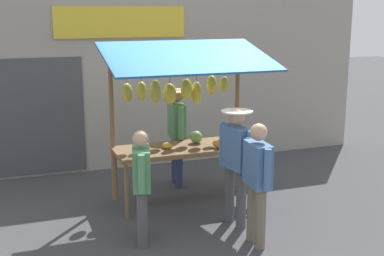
# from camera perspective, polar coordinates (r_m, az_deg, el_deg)

# --- Properties ---
(ground_plane) EXTENTS (40.00, 40.00, 0.00)m
(ground_plane) POSITION_cam_1_polar(r_m,az_deg,el_deg) (8.40, -0.71, -7.91)
(ground_plane) COLOR #424244
(street_backdrop) EXTENTS (9.00, 0.30, 3.40)m
(street_backdrop) POSITION_cam_1_polar(r_m,az_deg,el_deg) (10.02, -5.19, 5.50)
(street_backdrop) COLOR #9E998E
(street_backdrop) RESTS_ON ground
(market_stall) EXTENTS (2.50, 1.46, 2.50)m
(market_stall) POSITION_cam_1_polar(r_m,az_deg,el_deg) (8.04, -0.91, 2.70)
(market_stall) COLOR brown
(market_stall) RESTS_ON ground
(vendor_with_sunhat) EXTENTS (0.44, 0.71, 1.70)m
(vendor_with_sunhat) POSITION_cam_1_polar(r_m,az_deg,el_deg) (8.82, -1.67, -0.04)
(vendor_with_sunhat) COLOR navy
(vendor_with_sunhat) RESTS_ON ground
(shopper_with_ponytail) EXTENTS (0.32, 0.64, 1.51)m
(shopper_with_ponytail) POSITION_cam_1_polar(r_m,az_deg,el_deg) (6.70, -5.55, -5.71)
(shopper_with_ponytail) COLOR #4C4C51
(shopper_with_ponytail) RESTS_ON ground
(shopper_in_striped_shirt) EXTENTS (0.43, 0.70, 1.68)m
(shopper_in_striped_shirt) POSITION_cam_1_polar(r_m,az_deg,el_deg) (7.21, 4.84, -3.14)
(shopper_in_striped_shirt) COLOR #4C4C51
(shopper_in_striped_shirt) RESTS_ON ground
(shopper_with_shopping_bag) EXTENTS (0.25, 0.69, 1.60)m
(shopper_with_shopping_bag) POSITION_cam_1_polar(r_m,az_deg,el_deg) (6.66, 7.16, -5.24)
(shopper_with_shopping_bag) COLOR #726656
(shopper_with_shopping_bag) RESTS_ON ground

